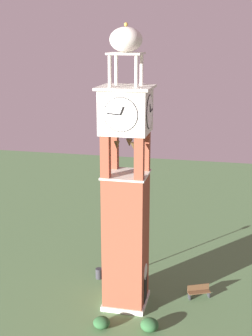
% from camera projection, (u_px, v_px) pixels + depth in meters
% --- Properties ---
extents(ground, '(80.00, 80.00, 0.00)m').
position_uv_depth(ground, '(126.00, 303.00, 32.70)').
color(ground, '#517547').
extents(clock_tower, '(3.28, 3.28, 18.63)m').
position_uv_depth(clock_tower, '(126.00, 197.00, 30.60)').
color(clock_tower, brown).
rests_on(clock_tower, ground).
extents(park_bench, '(1.05, 1.64, 0.95)m').
position_uv_depth(park_bench, '(199.00, 291.00, 33.22)').
color(park_bench, brown).
rests_on(park_bench, ground).
extents(lamp_post, '(0.36, 0.36, 3.82)m').
position_uv_depth(lamp_post, '(132.00, 240.00, 36.35)').
color(lamp_post, black).
rests_on(lamp_post, ground).
extents(trash_bin, '(0.52, 0.52, 0.80)m').
position_uv_depth(trash_bin, '(99.00, 273.00, 35.89)').
color(trash_bin, '#2D2D33').
rests_on(trash_bin, ground).
extents(shrub_near_entry, '(1.07, 1.07, 0.71)m').
position_uv_depth(shrub_near_entry, '(102.00, 323.00, 29.81)').
color(shrub_near_entry, '#28562D').
rests_on(shrub_near_entry, ground).
extents(shrub_left_of_tower, '(1.15, 1.15, 0.82)m').
position_uv_depth(shrub_left_of_tower, '(149.00, 325.00, 29.49)').
color(shrub_left_of_tower, '#28562D').
rests_on(shrub_left_of_tower, ground).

